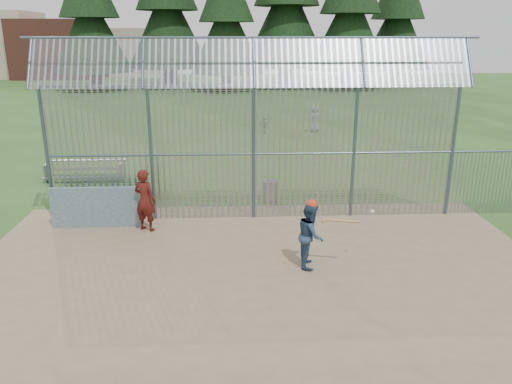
{
  "coord_description": "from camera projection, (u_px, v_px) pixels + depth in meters",
  "views": [
    {
      "loc": [
        -0.62,
        -10.86,
        5.41
      ],
      "look_at": [
        0.0,
        2.0,
        1.3
      ],
      "focal_mm": 35.0,
      "sensor_mm": 36.0,
      "label": 1
    }
  ],
  "objects": [
    {
      "name": "trash_can",
      "position": [
        270.0,
        191.0,
        16.66
      ],
      "size": [
        0.56,
        0.56,
        0.82
      ],
      "color": "#92959A",
      "rests_on": "ground"
    },
    {
      "name": "dirt_infield",
      "position": [
        261.0,
        278.0,
        11.52
      ],
      "size": [
        14.0,
        10.0,
        0.02
      ],
      "primitive_type": "cube",
      "color": "#756047",
      "rests_on": "ground"
    },
    {
      "name": "backstop_fence",
      "position": [
        315.0,
        142.0,
        14.63
      ],
      "size": [
        20.09,
        0.81,
        5.3
      ],
      "color": "#47566B",
      "rests_on": "ground"
    },
    {
      "name": "batting_gear",
      "position": [
        319.0,
        208.0,
        11.67
      ],
      "size": [
        1.64,
        0.41,
        0.53
      ],
      "color": "red",
      "rests_on": "ground"
    },
    {
      "name": "ground",
      "position": [
        260.0,
        269.0,
        12.0
      ],
      "size": [
        120.0,
        120.0,
        0.0
      ],
      "primitive_type": "plane",
      "color": "#2D511E",
      "rests_on": "ground"
    },
    {
      "name": "bleacher",
      "position": [
        86.0,
        170.0,
        19.12
      ],
      "size": [
        3.0,
        0.95,
        0.72
      ],
      "color": "gray",
      "rests_on": "ground"
    },
    {
      "name": "dugout_wall",
      "position": [
        95.0,
        207.0,
        14.36
      ],
      "size": [
        2.5,
        0.12,
        1.2
      ],
      "primitive_type": "cube",
      "color": "#38566B",
      "rests_on": "dirt_infield"
    },
    {
      "name": "distant_buildings",
      "position": [
        54.0,
        48.0,
        63.59
      ],
      "size": [
        26.5,
        10.5,
        8.0
      ],
      "color": "brown",
      "rests_on": "ground"
    },
    {
      "name": "bg_kid_seated",
      "position": [
        264.0,
        126.0,
        28.01
      ],
      "size": [
        0.57,
        0.42,
        0.9
      ],
      "primitive_type": "imported",
      "rotation": [
        0.0,
        0.0,
        2.7
      ],
      "color": "slate",
      "rests_on": "ground"
    },
    {
      "name": "onlooker",
      "position": [
        145.0,
        200.0,
        14.04
      ],
      "size": [
        0.78,
        0.67,
        1.8
      ],
      "primitive_type": "imported",
      "rotation": [
        0.0,
        0.0,
        2.71
      ],
      "color": "maroon",
      "rests_on": "dirt_infield"
    },
    {
      "name": "batter",
      "position": [
        311.0,
        235.0,
        11.9
      ],
      "size": [
        0.69,
        0.84,
        1.58
      ],
      "primitive_type": "imported",
      "rotation": [
        0.0,
        0.0,
        1.44
      ],
      "color": "navy",
      "rests_on": "dirt_infield"
    },
    {
      "name": "bg_kid_standing",
      "position": [
        315.0,
        119.0,
        28.37
      ],
      "size": [
        0.88,
        0.81,
        1.51
      ],
      "primitive_type": "imported",
      "rotation": [
        0.0,
        0.0,
        3.74
      ],
      "color": "slate",
      "rests_on": "ground"
    }
  ]
}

